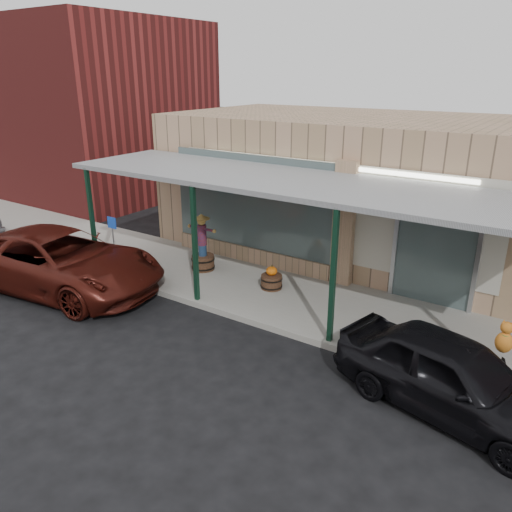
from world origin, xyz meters
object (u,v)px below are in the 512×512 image
Objects in this scene: handicap_sign at (113,236)px; barrel_pumpkin at (272,280)px; barrel_scarecrow at (203,251)px; parked_sedan at (452,376)px; car_maroon at (60,261)px.

barrel_pumpkin is at bearing 16.42° from handicap_sign.
barrel_scarecrow reaches higher than handicap_sign.
barrel_scarecrow is 0.38× the size of parked_sedan.
handicap_sign is 0.36× the size of parked_sedan.
parked_sedan reaches higher than barrel_pumpkin.
handicap_sign is at bearing 97.44° from parked_sedan.
barrel_pumpkin is 5.59m from parked_sedan.
barrel_pumpkin is at bearing -66.87° from car_maroon.
barrel_pumpkin is at bearing 78.43° from parked_sedan.
barrel_scarecrow is 1.06× the size of handicap_sign.
parked_sedan is at bearing -25.30° from barrel_pumpkin.
car_maroon reaches higher than barrel_pumpkin.
handicap_sign is (-4.36, -1.35, 0.76)m from barrel_pumpkin.
car_maroon is at bearing 106.32° from parked_sedan.
car_maroon is at bearing -149.28° from barrel_pumpkin.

